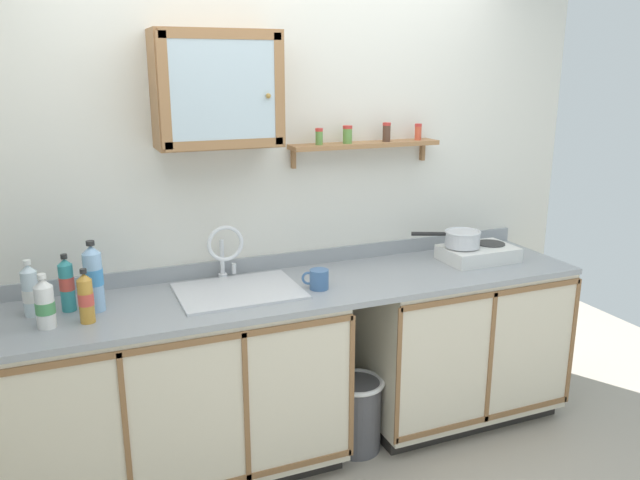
# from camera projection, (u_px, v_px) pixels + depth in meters

# --- Properties ---
(floor) EXTENTS (5.97, 5.97, 0.00)m
(floor) POSITION_uv_depth(u_px,v_px,m) (327.00, 473.00, 3.19)
(floor) COLOR #9E9384
(floor) RESTS_ON ground
(back_wall) EXTENTS (3.57, 0.07, 2.63)m
(back_wall) POSITION_uv_depth(u_px,v_px,m) (283.00, 192.00, 3.38)
(back_wall) COLOR silver
(back_wall) RESTS_ON ground
(lower_cabinet_run) EXTENTS (1.59, 0.64, 0.89)m
(lower_cabinet_run) POSITION_uv_depth(u_px,v_px,m) (176.00, 394.00, 3.06)
(lower_cabinet_run) COLOR black
(lower_cabinet_run) RESTS_ON ground
(lower_cabinet_run_right) EXTENTS (1.13, 0.64, 0.89)m
(lower_cabinet_run_right) POSITION_uv_depth(u_px,v_px,m) (455.00, 342.00, 3.64)
(lower_cabinet_run_right) COLOR black
(lower_cabinet_run_right) RESTS_ON ground
(countertop) EXTENTS (2.93, 0.66, 0.03)m
(countertop) POSITION_uv_depth(u_px,v_px,m) (307.00, 287.00, 3.19)
(countertop) COLOR gray
(countertop) RESTS_ON lower_cabinet_run
(backsplash) EXTENTS (2.93, 0.02, 0.08)m
(backsplash) POSITION_uv_depth(u_px,v_px,m) (286.00, 260.00, 3.45)
(backsplash) COLOR gray
(backsplash) RESTS_ON countertop
(sink) EXTENTS (0.58, 0.48, 0.40)m
(sink) POSITION_uv_depth(u_px,v_px,m) (237.00, 294.00, 3.09)
(sink) COLOR silver
(sink) RESTS_ON countertop
(hot_plate_stove) EXTENTS (0.40, 0.27, 0.09)m
(hot_plate_stove) POSITION_uv_depth(u_px,v_px,m) (478.00, 253.00, 3.57)
(hot_plate_stove) COLOR silver
(hot_plate_stove) RESTS_ON countertop
(saucepan) EXTENTS (0.36, 0.22, 0.09)m
(saucepan) POSITION_uv_depth(u_px,v_px,m) (462.00, 238.00, 3.53)
(saucepan) COLOR silver
(saucepan) RESTS_ON hot_plate_stove
(bottle_juice_amber_0) EXTENTS (0.07, 0.07, 0.24)m
(bottle_juice_amber_0) POSITION_uv_depth(u_px,v_px,m) (86.00, 298.00, 2.68)
(bottle_juice_amber_0) COLOR gold
(bottle_juice_amber_0) RESTS_ON countertop
(bottle_water_blue_1) EXTENTS (0.08, 0.08, 0.32)m
(bottle_water_blue_1) POSITION_uv_depth(u_px,v_px,m) (94.00, 278.00, 2.80)
(bottle_water_blue_1) COLOR #8CB7E0
(bottle_water_blue_1) RESTS_ON countertop
(bottle_water_clear_2) EXTENTS (0.07, 0.07, 0.25)m
(bottle_water_clear_2) POSITION_uv_depth(u_px,v_px,m) (30.00, 291.00, 2.76)
(bottle_water_clear_2) COLOR silver
(bottle_water_clear_2) RESTS_ON countertop
(bottle_opaque_white_3) EXTENTS (0.08, 0.08, 0.23)m
(bottle_opaque_white_3) POSITION_uv_depth(u_px,v_px,m) (45.00, 304.00, 2.63)
(bottle_opaque_white_3) COLOR white
(bottle_opaque_white_3) RESTS_ON countertop
(bottle_detergent_teal_4) EXTENTS (0.06, 0.06, 0.26)m
(bottle_detergent_teal_4) POSITION_uv_depth(u_px,v_px,m) (67.00, 284.00, 2.81)
(bottle_detergent_teal_4) COLOR teal
(bottle_detergent_teal_4) RESTS_ON countertop
(mug) EXTENTS (0.13, 0.09, 0.10)m
(mug) POSITION_uv_depth(u_px,v_px,m) (318.00, 279.00, 3.11)
(mug) COLOR #3F6699
(mug) RESTS_ON countertop
(wall_cabinet) EXTENTS (0.59, 0.27, 0.54)m
(wall_cabinet) POSITION_uv_depth(u_px,v_px,m) (217.00, 90.00, 2.97)
(wall_cabinet) COLOR #996B42
(spice_shelf) EXTENTS (0.84, 0.14, 0.23)m
(spice_shelf) POSITION_uv_depth(u_px,v_px,m) (365.00, 143.00, 3.39)
(spice_shelf) COLOR #996B42
(trash_bin) EXTENTS (0.29, 0.29, 0.40)m
(trash_bin) POSITION_uv_depth(u_px,v_px,m) (356.00, 413.00, 3.35)
(trash_bin) COLOR #4C4C51
(trash_bin) RESTS_ON ground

